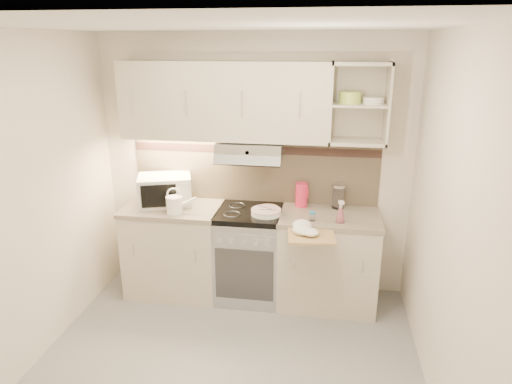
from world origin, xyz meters
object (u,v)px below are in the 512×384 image
watering_can (175,204)px  glass_jar (338,196)px  electric_range (249,254)px  cutting_board (311,236)px  pink_pitcher (302,195)px  microwave (165,190)px  plate_stack (266,212)px  spray_bottle (341,213)px

watering_can → glass_jar: 1.53m
electric_range → cutting_board: 0.85m
pink_pitcher → glass_jar: bearing=15.8°
microwave → plate_stack: bearing=-27.1°
electric_range → spray_bottle: 1.01m
electric_range → spray_bottle: spray_bottle is taller
glass_jar → cutting_board: size_ratio=0.60×
watering_can → cutting_board: watering_can is taller
plate_stack → spray_bottle: 0.68m
electric_range → microwave: 1.03m
watering_can → plate_stack: watering_can is taller
electric_range → plate_stack: bearing=-24.2°
glass_jar → spray_bottle: 0.37m
spray_bottle → plate_stack: bearing=157.7°
microwave → watering_can: size_ratio=2.05×
microwave → plate_stack: microwave is taller
microwave → spray_bottle: size_ratio=2.74×
spray_bottle → cutting_board: size_ratio=0.56×
plate_stack → spray_bottle: spray_bottle is taller
watering_can → cutting_board: (1.26, -0.26, -0.12)m
pink_pitcher → cutting_board: bearing=-63.3°
electric_range → microwave: microwave is taller
electric_range → pink_pitcher: pink_pitcher is taller
electric_range → pink_pitcher: bearing=22.8°
pink_pitcher → plate_stack: bearing=-122.1°
electric_range → watering_can: (-0.66, -0.17, 0.54)m
microwave → plate_stack: 1.03m
electric_range → pink_pitcher: (0.48, 0.20, 0.57)m
watering_can → plate_stack: bearing=-8.0°
pink_pitcher → cutting_board: pink_pitcher is taller
plate_stack → watering_can: bearing=-173.8°
watering_can → spray_bottle: bearing=-14.1°
glass_jar → plate_stack: bearing=-157.1°
microwave → cutting_board: 1.54m
glass_jar → spray_bottle: bearing=-87.7°
electric_range → glass_jar: glass_jar is taller
glass_jar → microwave: bearing=-175.6°
glass_jar → cutting_board: bearing=-109.7°
microwave → cutting_board: bearing=-38.1°
microwave → plate_stack: size_ratio=2.14×
microwave → watering_can: bearing=-71.4°
pink_pitcher → spray_bottle: 0.52m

